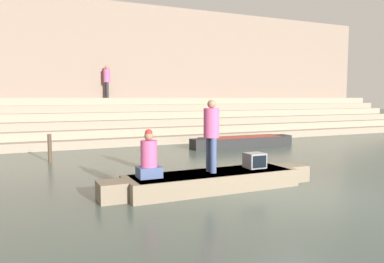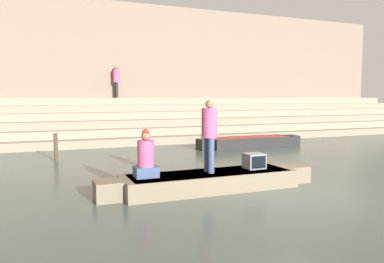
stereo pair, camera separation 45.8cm
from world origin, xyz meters
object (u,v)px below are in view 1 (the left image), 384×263
at_px(person_standing, 211,131).
at_px(mooring_post, 50,148).
at_px(tv_set, 255,160).
at_px(person_on_steps, 107,79).
at_px(moored_boat_shore, 243,142).
at_px(rowboat_main, 212,180).
at_px(person_rowing, 149,159).

height_order(person_standing, mooring_post, person_standing).
relative_size(tv_set, person_on_steps, 0.27).
relative_size(person_standing, moored_boat_shore, 0.35).
distance_m(rowboat_main, person_on_steps, 13.19).
xyz_separation_m(tv_set, moored_boat_shore, (3.74, 6.46, -0.38)).
bearing_deg(moored_boat_shore, person_rowing, -139.26).
bearing_deg(person_on_steps, mooring_post, 115.51).
height_order(rowboat_main, person_standing, person_standing).
bearing_deg(person_standing, mooring_post, 136.60).
relative_size(rowboat_main, person_standing, 3.14).
height_order(person_rowing, mooring_post, person_rowing).
xyz_separation_m(rowboat_main, person_standing, (-0.02, 0.03, 1.21)).
bearing_deg(person_rowing, mooring_post, 100.77).
bearing_deg(person_on_steps, person_rowing, 133.91).
height_order(tv_set, moored_boat_shore, tv_set).
relative_size(person_standing, tv_set, 3.65).
xyz_separation_m(moored_boat_shore, mooring_post, (-8.32, -0.77, 0.25)).
xyz_separation_m(rowboat_main, tv_set, (1.26, 0.05, 0.39)).
bearing_deg(moored_boat_shore, person_standing, -131.37).
bearing_deg(rowboat_main, person_rowing, 177.05).
bearing_deg(tv_set, rowboat_main, 176.95).
distance_m(mooring_post, person_on_steps, 8.39).
relative_size(mooring_post, person_on_steps, 0.56).
height_order(rowboat_main, tv_set, tv_set).
distance_m(person_rowing, mooring_post, 5.94).
distance_m(rowboat_main, person_standing, 1.21).
distance_m(tv_set, person_on_steps, 13.10).
distance_m(tv_set, mooring_post, 7.31).
distance_m(person_rowing, tv_set, 2.86).
height_order(person_rowing, tv_set, person_rowing).
distance_m(person_standing, person_on_steps, 12.94).
xyz_separation_m(rowboat_main, mooring_post, (-3.32, 5.74, 0.27)).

